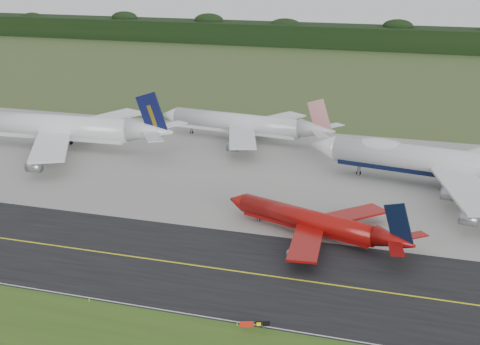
% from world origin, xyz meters
% --- Properties ---
extents(ground, '(600.00, 600.00, 0.00)m').
position_xyz_m(ground, '(0.00, 0.00, 0.00)').
color(ground, '#3D5226').
rests_on(ground, ground).
extents(taxiway, '(400.00, 32.00, 0.02)m').
position_xyz_m(taxiway, '(0.00, -4.00, 0.01)').
color(taxiway, black).
rests_on(taxiway, ground).
extents(apron, '(400.00, 78.00, 0.01)m').
position_xyz_m(apron, '(0.00, 51.00, 0.01)').
color(apron, gray).
rests_on(apron, ground).
extents(taxiway_centreline, '(400.00, 0.40, 0.00)m').
position_xyz_m(taxiway_centreline, '(0.00, -4.00, 0.03)').
color(taxiway_centreline, yellow).
rests_on(taxiway_centreline, taxiway).
extents(taxiway_edge_line, '(400.00, 0.25, 0.00)m').
position_xyz_m(taxiway_edge_line, '(0.00, -19.50, 0.03)').
color(taxiway_edge_line, silver).
rests_on(taxiway_edge_line, taxiway).
extents(horizon_treeline, '(700.00, 25.00, 12.00)m').
position_xyz_m(horizon_treeline, '(0.00, 273.76, 5.47)').
color(horizon_treeline, black).
rests_on(horizon_treeline, ground).
extents(jet_ba_747, '(68.63, 56.23, 17.29)m').
position_xyz_m(jet_ba_747, '(28.75, 49.97, 5.88)').
color(jet_ba_747, silver).
rests_on(jet_ba_747, ground).
extents(jet_red_737, '(38.88, 30.81, 10.80)m').
position_xyz_m(jet_red_737, '(4.85, 14.10, 2.99)').
color(jet_red_737, maroon).
rests_on(jet_red_737, ground).
extents(jet_navy_gold, '(66.04, 57.54, 17.05)m').
position_xyz_m(jet_navy_gold, '(-73.59, 53.19, 5.60)').
color(jet_navy_gold, white).
rests_on(jet_navy_gold, ground).
extents(jet_star_tail, '(53.39, 44.37, 14.08)m').
position_xyz_m(jet_star_tail, '(-27.35, 75.12, 4.69)').
color(jet_star_tail, silver).
rests_on(jet_star_tail, ground).
extents(taxiway_sign, '(4.12, 1.59, 1.44)m').
position_xyz_m(taxiway_sign, '(2.81, -20.88, 1.01)').
color(taxiway_sign, slate).
rests_on(taxiway_sign, ground).
extents(edge_marker_left, '(0.16, 0.16, 0.50)m').
position_xyz_m(edge_marker_left, '(-24.04, -20.50, 0.25)').
color(edge_marker_left, yellow).
rests_on(edge_marker_left, ground).
extents(edge_marker_center, '(0.16, 0.16, 0.50)m').
position_xyz_m(edge_marker_center, '(0.05, -20.50, 0.25)').
color(edge_marker_center, yellow).
rests_on(edge_marker_center, ground).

